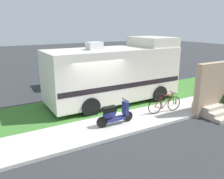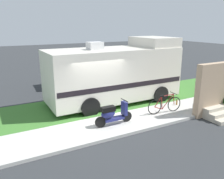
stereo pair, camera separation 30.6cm
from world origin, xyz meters
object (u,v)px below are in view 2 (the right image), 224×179
at_px(bicycle, 165,105).
at_px(bottle_green, 177,102).
at_px(bottle_spare, 193,106).
at_px(scooter, 113,114).
at_px(pickup_truck_near, 84,71).
at_px(motorhome_rv, 116,73).

distance_m(bicycle, bottle_green, 1.42).
relative_size(bottle_green, bottle_spare, 1.08).
bearing_deg(scooter, bottle_spare, -3.04).
xyz_separation_m(bicycle, bottle_spare, (1.59, -0.24, -0.27)).
relative_size(scooter, bicycle, 0.95).
bearing_deg(bottle_spare, bicycle, 171.47).
height_order(scooter, pickup_truck_near, pickup_truck_near).
height_order(motorhome_rv, bicycle, motorhome_rv).
relative_size(pickup_truck_near, bottle_green, 17.00).
distance_m(motorhome_rv, bottle_spare, 4.19).
relative_size(scooter, bottle_spare, 5.95).
xyz_separation_m(motorhome_rv, bicycle, (1.02, -2.74, -1.09)).
height_order(bicycle, pickup_truck_near, pickup_truck_near).
height_order(bottle_green, bottle_spare, bottle_green).
height_order(motorhome_rv, bottle_green, motorhome_rv).
bearing_deg(bottle_spare, pickup_truck_near, 110.03).
bearing_deg(scooter, bicycle, 0.22).
height_order(motorhome_rv, scooter, motorhome_rv).
bearing_deg(bottle_green, pickup_truck_near, 109.86).
bearing_deg(bottle_green, scooter, -172.05).
height_order(pickup_truck_near, bottle_green, pickup_truck_near).
bearing_deg(motorhome_rv, scooter, -121.41).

